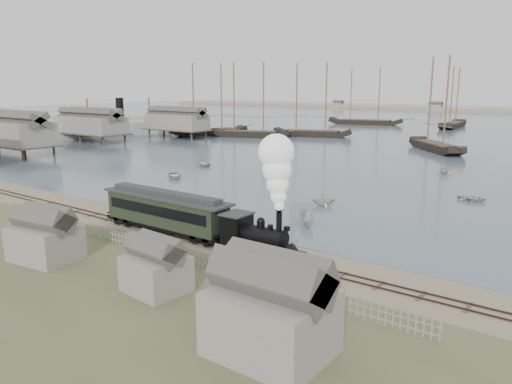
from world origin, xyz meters
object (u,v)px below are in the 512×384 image
Objects in this scene: locomotive at (271,205)px; passenger_coach at (166,210)px; beached_dinghy at (157,216)px; steamship at (120,116)px.

locomotive is 0.66× the size of passenger_coach.
locomotive is 17.17m from beached_dinghy.
locomotive is at bearing -115.87° from steamship.
steamship is (-81.42, 59.63, 2.96)m from passenger_coach.
beached_dinghy is (-16.45, 2.66, -4.12)m from locomotive.
steamship reaches higher than passenger_coach.
beached_dinghy is 96.05m from steamship.
locomotive is at bearing 0.00° from passenger_coach.
locomotive is 12.41m from passenger_coach.
steamship reaches higher than beached_dinghy.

